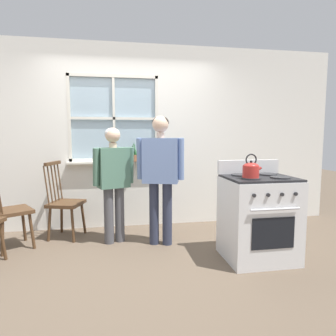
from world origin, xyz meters
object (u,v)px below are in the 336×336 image
at_px(chair_by_window, 11,211).
at_px(person_teen_center, 161,167).
at_px(person_elderly_left, 113,175).
at_px(stove, 258,217).
at_px(chair_near_wall, 65,203).
at_px(potted_plant, 133,155).
at_px(kettle, 251,169).

xyz_separation_m(chair_by_window, person_teen_center, (1.81, -0.17, 0.51)).
bearing_deg(person_elderly_left, stove, -47.02).
xyz_separation_m(chair_near_wall, person_teen_center, (1.23, -0.48, 0.51)).
relative_size(chair_near_wall, stove, 0.95).
bearing_deg(potted_plant, chair_near_wall, -162.18).
height_order(chair_by_window, stove, stove).
bearing_deg(kettle, stove, 38.35).
distance_m(chair_near_wall, person_teen_center, 1.42).
bearing_deg(kettle, person_elderly_left, 146.45).
height_order(person_teen_center, kettle, person_teen_center).
distance_m(chair_by_window, stove, 2.91).
relative_size(person_elderly_left, person_teen_center, 0.91).
xyz_separation_m(person_elderly_left, kettle, (1.40, -0.93, 0.15)).
xyz_separation_m(chair_near_wall, potted_plant, (0.95, 0.30, 0.61)).
relative_size(stove, kettle, 4.39).
bearing_deg(stove, person_teen_center, 147.70).
bearing_deg(potted_plant, person_teen_center, -70.22).
height_order(chair_by_window, chair_near_wall, same).
distance_m(chair_near_wall, kettle, 2.47).
distance_m(person_elderly_left, stove, 1.81).
bearing_deg(chair_by_window, person_teen_center, -126.12).
distance_m(chair_by_window, person_teen_center, 1.88).
bearing_deg(chair_by_window, kettle, -140.18).
bearing_deg(chair_near_wall, person_teen_center, -94.42).
xyz_separation_m(person_elderly_left, stove, (1.57, -0.80, -0.40)).
bearing_deg(person_teen_center, chair_by_window, -169.03).
bearing_deg(person_elderly_left, chair_near_wall, 134.47).
bearing_deg(chair_by_window, chair_near_wall, -92.28).
height_order(person_teen_center, potted_plant, person_teen_center).
bearing_deg(person_elderly_left, kettle, -53.58).
bearing_deg(chair_near_wall, chair_by_window, 135.45).
relative_size(chair_by_window, stove, 0.95).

